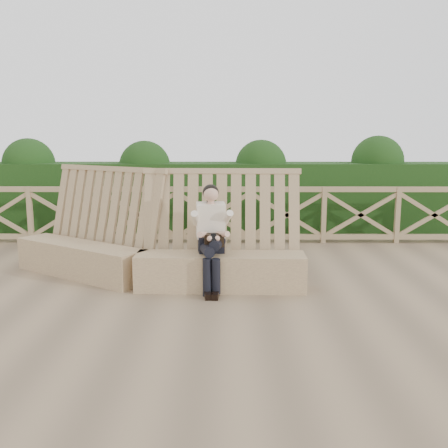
{
  "coord_description": "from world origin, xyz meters",
  "views": [
    {
      "loc": [
        0.25,
        -6.08,
        2.01
      ],
      "look_at": [
        0.22,
        0.4,
        0.9
      ],
      "focal_mm": 40.0,
      "sensor_mm": 36.0,
      "label": 1
    }
  ],
  "objects": [
    {
      "name": "woman",
      "position": [
        0.05,
        0.47,
        0.77
      ],
      "size": [
        0.42,
        0.84,
        1.41
      ],
      "rotation": [
        0.0,
        0.0,
        0.13
      ],
      "color": "black",
      "rests_on": "ground"
    },
    {
      "name": "bench",
      "position": [
        -0.84,
        0.85,
        0.41
      ],
      "size": [
        4.31,
        1.98,
        1.62
      ],
      "rotation": [
        0.0,
        0.0,
        -0.32
      ],
      "color": "#86674C",
      "rests_on": "ground"
    },
    {
      "name": "hedge",
      "position": [
        0.0,
        4.7,
        0.75
      ],
      "size": [
        12.0,
        1.2,
        1.5
      ],
      "primitive_type": "cube",
      "color": "black",
      "rests_on": "ground"
    },
    {
      "name": "guardrail",
      "position": [
        0.0,
        3.5,
        0.55
      ],
      "size": [
        10.1,
        0.09,
        1.1
      ],
      "color": "#9B7F5A",
      "rests_on": "ground"
    },
    {
      "name": "ground",
      "position": [
        0.0,
        0.0,
        0.0
      ],
      "size": [
        60.0,
        60.0,
        0.0
      ],
      "primitive_type": "plane",
      "color": "brown",
      "rests_on": "ground"
    }
  ]
}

